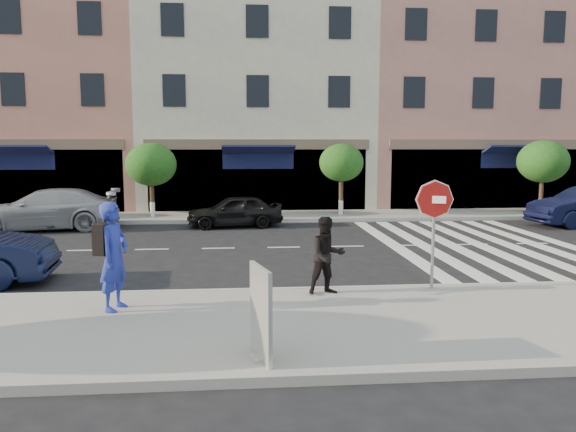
% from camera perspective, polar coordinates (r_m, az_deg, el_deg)
% --- Properties ---
extents(ground, '(120.00, 120.00, 0.00)m').
position_cam_1_polar(ground, '(13.41, 0.88, -6.32)').
color(ground, black).
rests_on(ground, ground).
extents(sidewalk_near, '(60.00, 4.50, 0.15)m').
position_cam_1_polar(sidewalk_near, '(9.81, 3.11, -11.04)').
color(sidewalk_near, gray).
rests_on(sidewalk_near, ground).
extents(sidewalk_far, '(60.00, 3.00, 0.15)m').
position_cam_1_polar(sidewalk_far, '(24.20, -1.72, -0.01)').
color(sidewalk_far, gray).
rests_on(sidewalk_far, ground).
extents(building_west_mid, '(10.00, 9.00, 14.00)m').
position_cam_1_polar(building_west_mid, '(31.73, -23.30, 13.68)').
color(building_west_mid, tan).
rests_on(building_west_mid, ground).
extents(building_centre, '(11.00, 9.00, 11.00)m').
position_cam_1_polar(building_centre, '(30.07, -3.37, 11.76)').
color(building_centre, beige).
rests_on(building_centre, ground).
extents(building_east_mid, '(13.00, 9.00, 13.00)m').
position_cam_1_polar(building_east_mid, '(32.76, 18.66, 12.79)').
color(building_east_mid, tan).
rests_on(building_east_mid, ground).
extents(street_tree_wb, '(2.10, 2.10, 3.06)m').
position_cam_1_polar(street_tree_wb, '(24.07, -13.73, 5.08)').
color(street_tree_wb, '#473323').
rests_on(street_tree_wb, sidewalk_far).
extents(street_tree_c, '(1.90, 1.90, 3.04)m').
position_cam_1_polar(street_tree_c, '(24.17, 5.44, 5.38)').
color(street_tree_c, '#473323').
rests_on(street_tree_c, sidewalk_far).
extents(street_tree_ea, '(2.20, 2.20, 3.19)m').
position_cam_1_polar(street_tree_ea, '(27.25, 24.48, 5.04)').
color(street_tree_ea, '#473323').
rests_on(street_tree_ea, sidewalk_far).
extents(stop_sign, '(0.75, 0.35, 2.29)m').
position_cam_1_polar(stop_sign, '(11.96, 14.65, 0.66)').
color(stop_sign, gray).
rests_on(stop_sign, sidewalk_near).
extents(photographer, '(0.66, 0.83, 1.98)m').
position_cam_1_polar(photographer, '(10.68, -17.25, -3.94)').
color(photographer, '#202D96').
rests_on(photographer, sidewalk_near).
extents(walker, '(0.88, 0.76, 1.57)m').
position_cam_1_polar(walker, '(11.33, 3.99, -4.03)').
color(walker, black).
rests_on(walker, sidewalk_near).
extents(poster_board, '(0.38, 0.85, 1.33)m').
position_cam_1_polar(poster_board, '(7.99, -2.74, -9.93)').
color(poster_board, beige).
rests_on(poster_board, sidewalk_near).
extents(car_far_left, '(5.46, 2.77, 1.52)m').
position_cam_1_polar(car_far_left, '(22.60, -23.39, 0.61)').
color(car_far_left, '#9A9A9F').
rests_on(car_far_left, ground).
extents(car_far_mid, '(3.77, 1.88, 1.23)m').
position_cam_1_polar(car_far_mid, '(21.58, -5.45, 0.51)').
color(car_far_mid, black).
rests_on(car_far_mid, ground).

